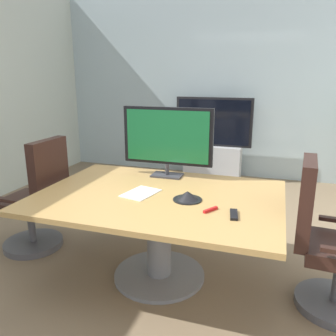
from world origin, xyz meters
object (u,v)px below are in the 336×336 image
Objects in this scene: office_chair_left at (37,204)px; wall_display_unit at (213,152)px; conference_table at (158,214)px; conference_phone at (188,196)px; office_chair_right at (327,249)px; tv_monitor at (167,138)px; remote_control at (234,215)px.

office_chair_left is 0.83× the size of wall_display_unit.
office_chair_left is at bearing 175.34° from conference_table.
conference_table is 8.67× the size of conference_phone.
office_chair_left is at bearing 92.31° from office_chair_right.
tv_monitor reaches higher than conference_table.
remote_control is (0.74, -3.17, 0.30)m from wall_display_unit.
conference_phone is at bearing -83.05° from wall_display_unit.
conference_table is 11.21× the size of remote_control.
conference_table is 1.46× the size of wall_display_unit.
conference_phone is 1.29× the size of remote_control.
office_chair_left is 1.39m from tv_monitor.
tv_monitor is 4.94× the size of remote_control.
wall_display_unit is at bearing 94.33° from remote_control.
office_chair_left is 1.55m from conference_phone.
office_chair_left is 3.05m from wall_display_unit.
office_chair_left is at bearing -161.04° from tv_monitor.
office_chair_right is at bearing -64.72° from wall_display_unit.
office_chair_right is 0.75m from remote_control.
conference_table is 1.27m from office_chair_right.
wall_display_unit is 3.27m from remote_control.
conference_phone is at bearing 85.17° from office_chair_left.
remote_control is at bearing 117.01° from office_chair_right.
remote_control is (0.37, -0.19, -0.02)m from conference_phone.
wall_display_unit is at bearing 96.95° from conference_phone.
conference_table is 2.27× the size of tv_monitor.
wall_display_unit is (-0.11, 2.92, -0.12)m from conference_table.
conference_table is 0.33m from conference_phone.
tv_monitor reaches higher than wall_display_unit.
office_chair_right is (2.52, -0.08, 0.00)m from office_chair_left.
office_chair_right is 1.57m from tv_monitor.
conference_phone is (0.25, -0.05, 0.20)m from conference_table.
conference_phone is (0.34, -0.56, -0.33)m from tv_monitor.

